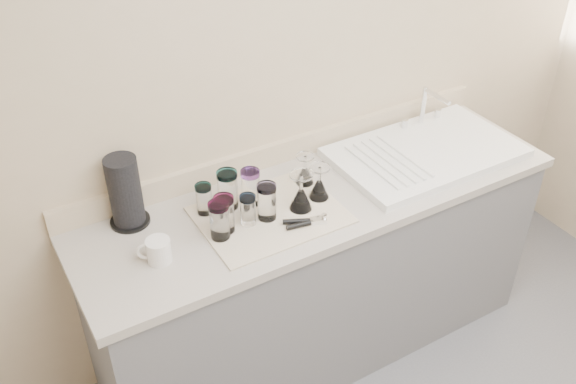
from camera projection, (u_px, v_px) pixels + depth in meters
counter_unit at (318, 273)px, 2.89m from camera, size 2.06×0.62×0.90m
sink_unit at (425, 152)px, 2.84m from camera, size 0.82×0.50×0.22m
dish_towel at (270, 215)px, 2.50m from camera, size 0.55×0.42×0.01m
tumbler_teal at (204, 199)px, 2.47m from camera, size 0.06×0.06×0.13m
tumbler_cyan at (228, 189)px, 2.49m from camera, size 0.08×0.08×0.16m
tumbler_purple at (251, 187)px, 2.51m from camera, size 0.08×0.08×0.15m
tumbler_magenta at (219, 220)px, 2.34m from camera, size 0.08×0.08×0.15m
tumbler_blue at (248, 209)px, 2.41m from camera, size 0.06×0.06×0.12m
tumbler_lavender at (267, 201)px, 2.43m from camera, size 0.08×0.08×0.15m
tumbler_extra at (224, 214)px, 2.37m from camera, size 0.08×0.08×0.15m
goblet_back_right at (305, 174)px, 2.64m from camera, size 0.07×0.07×0.13m
goblet_front_left at (301, 197)px, 2.49m from camera, size 0.09×0.09×0.16m
goblet_front_right at (319, 187)px, 2.56m from camera, size 0.08×0.08×0.15m
can_opener at (306, 222)px, 2.44m from camera, size 0.16×0.09×0.02m
white_mug at (158, 251)px, 2.26m from camera, size 0.13×0.12×0.09m
paper_towel_roll at (125, 192)px, 2.38m from camera, size 0.15×0.15×0.29m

